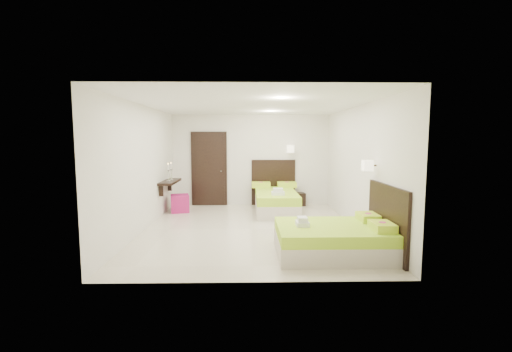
{
  "coord_description": "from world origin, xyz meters",
  "views": [
    {
      "loc": [
        -0.05,
        -7.11,
        1.88
      ],
      "look_at": [
        0.1,
        0.3,
        1.1
      ],
      "focal_mm": 24.0,
      "sensor_mm": 36.0,
      "label": 1
    }
  ],
  "objects_px": {
    "bed_single": "(276,199)",
    "bed_double": "(337,238)",
    "nightstand": "(297,199)",
    "ottoman": "(180,203)"
  },
  "relations": [
    {
      "from": "nightstand",
      "to": "ottoman",
      "type": "distance_m",
      "value": 3.32
    },
    {
      "from": "bed_single",
      "to": "bed_double",
      "type": "height_order",
      "value": "bed_single"
    },
    {
      "from": "bed_single",
      "to": "bed_double",
      "type": "relative_size",
      "value": 1.14
    },
    {
      "from": "nightstand",
      "to": "ottoman",
      "type": "relative_size",
      "value": 0.91
    },
    {
      "from": "bed_double",
      "to": "bed_single",
      "type": "bearing_deg",
      "value": 102.42
    },
    {
      "from": "nightstand",
      "to": "ottoman",
      "type": "xyz_separation_m",
      "value": [
        -3.21,
        -0.86,
        0.04
      ]
    },
    {
      "from": "bed_double",
      "to": "nightstand",
      "type": "height_order",
      "value": "bed_double"
    },
    {
      "from": "bed_double",
      "to": "nightstand",
      "type": "xyz_separation_m",
      "value": [
        -0.07,
        4.25,
        -0.09
      ]
    },
    {
      "from": "bed_double",
      "to": "ottoman",
      "type": "relative_size",
      "value": 4.04
    },
    {
      "from": "bed_single",
      "to": "ottoman",
      "type": "height_order",
      "value": "bed_single"
    }
  ]
}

